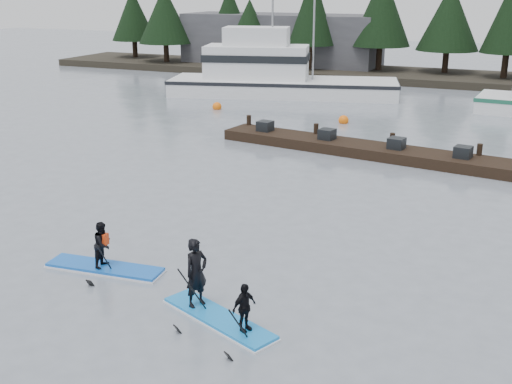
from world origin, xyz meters
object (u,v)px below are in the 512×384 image
at_px(paddleboard_solo, 104,255).
at_px(paddleboard_duo, 214,294).
at_px(floating_dock, 365,149).
at_px(fishing_boat_large, 276,86).

relative_size(paddleboard_solo, paddleboard_duo, 1.02).
height_order(floating_dock, paddleboard_duo, paddleboard_duo).
relative_size(fishing_boat_large, paddleboard_solo, 4.87).
bearing_deg(floating_dock, paddleboard_duo, -79.55).
distance_m(paddleboard_solo, paddleboard_duo, 4.25).
bearing_deg(fishing_boat_large, paddleboard_duo, -85.73).
height_order(fishing_boat_large, floating_dock, fishing_boat_large).
xyz_separation_m(fishing_boat_large, floating_dock, (10.08, -13.91, -0.44)).
xyz_separation_m(floating_dock, paddleboard_solo, (-3.50, -15.43, 0.22)).
bearing_deg(floating_dock, paddleboard_solo, -94.30).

